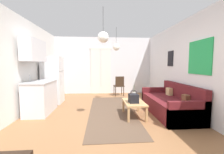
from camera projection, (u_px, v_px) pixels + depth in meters
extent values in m
cube|color=#8E603D|center=(107.00, 126.00, 3.35)|extent=(5.05, 7.83, 0.10)
cube|color=silver|center=(104.00, 66.00, 6.87)|extent=(4.65, 0.10, 2.64)
cube|color=white|center=(96.00, 71.00, 6.80)|extent=(0.46, 0.02, 2.10)
cube|color=white|center=(106.00, 71.00, 6.84)|extent=(0.46, 0.02, 2.10)
cube|color=white|center=(101.00, 48.00, 6.73)|extent=(1.02, 0.03, 0.06)
cube|color=silver|center=(203.00, 66.00, 3.41)|extent=(0.10, 7.43, 2.64)
cube|color=green|center=(199.00, 57.00, 3.44)|extent=(0.02, 0.81, 0.82)
cube|color=black|center=(170.00, 59.00, 4.88)|extent=(0.02, 0.36, 0.51)
cube|color=white|center=(0.00, 67.00, 3.06)|extent=(0.10, 7.43, 2.64)
cube|color=yellow|center=(29.00, 48.00, 4.17)|extent=(0.02, 0.32, 0.40)
cube|color=brown|center=(111.00, 111.00, 4.24)|extent=(1.25, 3.51, 0.01)
cube|color=#5B191E|center=(168.00, 106.00, 4.02)|extent=(0.93, 1.99, 0.43)
cube|color=#5B191E|center=(182.00, 99.00, 4.03)|extent=(0.15, 1.99, 0.82)
cube|color=#5B191E|center=(189.00, 115.00, 3.08)|extent=(0.93, 0.11, 0.59)
cube|color=#5B191E|center=(155.00, 96.00, 4.95)|extent=(0.93, 0.11, 0.59)
cube|color=brown|center=(186.00, 99.00, 3.60)|extent=(0.14, 0.19, 0.20)
cube|color=tan|center=(169.00, 92.00, 4.45)|extent=(0.13, 0.22, 0.22)
cube|color=tan|center=(134.00, 102.00, 3.78)|extent=(0.51, 0.87, 0.04)
cube|color=tan|center=(129.00, 115.00, 3.39)|extent=(0.05, 0.05, 0.37)
cube|color=tan|center=(147.00, 114.00, 3.43)|extent=(0.05, 0.05, 0.37)
cube|color=tan|center=(123.00, 106.00, 4.18)|extent=(0.05, 0.05, 0.37)
cube|color=tan|center=(138.00, 105.00, 4.21)|extent=(0.05, 0.05, 0.37)
cylinder|color=beige|center=(134.00, 96.00, 4.00)|extent=(0.10, 0.10, 0.19)
cylinder|color=#477F42|center=(134.00, 89.00, 3.98)|extent=(0.01, 0.01, 0.22)
cube|color=black|center=(133.00, 98.00, 3.68)|extent=(0.23, 0.27, 0.22)
torus|color=black|center=(133.00, 93.00, 3.66)|extent=(0.17, 0.01, 0.17)
cube|color=white|center=(53.00, 80.00, 5.11)|extent=(0.63, 0.65, 1.65)
cube|color=#4C4C51|center=(62.00, 71.00, 5.11)|extent=(0.01, 0.63, 0.01)
cylinder|color=#B7BABF|center=(61.00, 65.00, 4.91)|extent=(0.02, 0.02, 0.23)
cylinder|color=#B7BABF|center=(61.00, 80.00, 4.96)|extent=(0.02, 0.02, 0.36)
cube|color=silver|center=(41.00, 98.00, 4.07)|extent=(0.58, 1.06, 0.87)
cube|color=#B7BABF|center=(40.00, 82.00, 4.03)|extent=(0.61, 1.09, 0.03)
cube|color=#999BA0|center=(39.00, 84.00, 3.96)|extent=(0.36, 0.40, 0.10)
cylinder|color=#B7BABF|center=(30.00, 78.00, 3.92)|extent=(0.02, 0.02, 0.20)
cube|color=silver|center=(34.00, 50.00, 3.95)|extent=(0.32, 0.95, 0.61)
cylinder|color=#382619|center=(122.00, 90.00, 6.62)|extent=(0.03, 0.03, 0.42)
cylinder|color=#382619|center=(114.00, 90.00, 6.55)|extent=(0.03, 0.03, 0.42)
cylinder|color=#382619|center=(124.00, 91.00, 6.29)|extent=(0.03, 0.03, 0.42)
cylinder|color=#382619|center=(116.00, 92.00, 6.22)|extent=(0.03, 0.03, 0.42)
cube|color=#382619|center=(119.00, 86.00, 6.40)|extent=(0.46, 0.45, 0.04)
cube|color=#382619|center=(120.00, 81.00, 6.21)|extent=(0.38, 0.07, 0.42)
cylinder|color=black|center=(103.00, 19.00, 3.20)|extent=(0.01, 0.01, 0.54)
sphere|color=white|center=(103.00, 37.00, 3.23)|extent=(0.25, 0.25, 0.25)
cylinder|color=black|center=(116.00, 35.00, 4.94)|extent=(0.01, 0.01, 0.55)
sphere|color=white|center=(116.00, 47.00, 4.98)|extent=(0.24, 0.24, 0.24)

